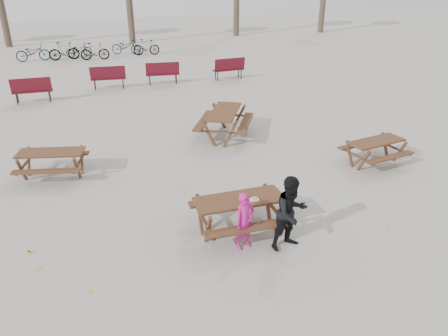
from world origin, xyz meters
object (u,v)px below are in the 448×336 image
object	(u,v)px
main_picnic_table	(239,207)
child	(245,221)
soda_bottle	(242,200)
adult	(291,213)
picnic_table_far	(224,124)
picnic_table_east	(375,152)
picnic_table_north	(53,164)
food_tray	(254,200)

from	to	relation	value
main_picnic_table	child	bearing A→B (deg)	-99.62
soda_bottle	main_picnic_table	bearing A→B (deg)	83.67
adult	picnic_table_far	world-z (taller)	adult
picnic_table_east	picnic_table_north	world-z (taller)	picnic_table_north
soda_bottle	picnic_table_east	distance (m)	5.22
main_picnic_table	adult	bearing A→B (deg)	-46.80
main_picnic_table	adult	world-z (taller)	adult
picnic_table_far	child	bearing A→B (deg)	-165.82
food_tray	child	xyz separation A→B (m)	(-0.33, -0.37, -0.21)
main_picnic_table	picnic_table_north	distance (m)	5.37
food_tray	picnic_table_far	size ratio (longest dim) A/B	0.09
food_tray	soda_bottle	distance (m)	0.27
adult	picnic_table_north	distance (m)	6.47
soda_bottle	child	world-z (taller)	child
main_picnic_table	soda_bottle	bearing A→B (deg)	-96.33
food_tray	adult	world-z (taller)	adult
food_tray	child	world-z (taller)	child
soda_bottle	picnic_table_east	world-z (taller)	soda_bottle
main_picnic_table	adult	distance (m)	1.10
adult	food_tray	bearing A→B (deg)	115.85
picnic_table_north	picnic_table_east	bearing A→B (deg)	0.91
picnic_table_east	child	bearing A→B (deg)	-161.45
adult	picnic_table_east	world-z (taller)	adult
child	adult	distance (m)	0.89
picnic_table_east	picnic_table_north	xyz separation A→B (m)	(-8.37, 1.89, 0.01)
child	picnic_table_north	size ratio (longest dim) A/B	0.72
picnic_table_east	picnic_table_north	distance (m)	8.58
picnic_table_east	picnic_table_far	world-z (taller)	picnic_table_far
food_tray	picnic_table_far	bearing A→B (deg)	77.89
soda_bottle	child	xyz separation A→B (m)	(-0.07, -0.34, -0.26)
child	picnic_table_east	distance (m)	5.42
main_picnic_table	picnic_table_far	world-z (taller)	picnic_table_far
main_picnic_table	picnic_table_north	xyz separation A→B (m)	(-3.69, 3.90, -0.23)
child	main_picnic_table	bearing A→B (deg)	62.96
soda_bottle	picnic_table_north	size ratio (longest dim) A/B	0.10
soda_bottle	picnic_table_east	xyz separation A→B (m)	(4.70, 2.21, -0.51)
food_tray	picnic_table_far	xyz separation A→B (m)	(1.17, 5.43, -0.36)
child	adult	bearing A→B (deg)	-34.33
food_tray	picnic_table_north	bearing A→B (deg)	134.02
soda_bottle	picnic_table_north	world-z (taller)	soda_bottle
main_picnic_table	picnic_table_east	distance (m)	5.10
food_tray	picnic_table_far	distance (m)	5.57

